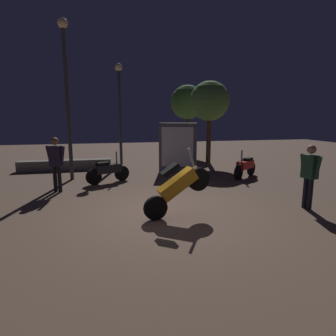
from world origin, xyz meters
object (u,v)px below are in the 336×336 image
Objects in this scene: person_bystander_far at (310,171)px; motorcycle_orange_foreground at (177,186)px; motorcycle_red_parked_left at (245,166)px; streetlamp_far at (120,101)px; kiosk_billboard at (178,147)px; person_rider_beside at (56,160)px; streetlamp_near at (66,82)px; motorcycle_black_parked_right at (108,171)px.

motorcycle_orange_foreground is at bearing 170.83° from person_bystander_far.
streetlamp_far is at bearing -78.79° from motorcycle_red_parked_left.
motorcycle_red_parked_left is 0.85× the size of person_bystander_far.
kiosk_billboard reaches higher than motorcycle_orange_foreground.
motorcycle_red_parked_left is at bearing 35.13° from motorcycle_orange_foreground.
person_rider_beside is 0.30× the size of streetlamp_near.
person_bystander_far is at bearing -64.23° from motorcycle_black_parked_right.
motorcycle_black_parked_right is 0.90× the size of person_rider_beside.
motorcycle_orange_foreground is 0.96× the size of person_rider_beside.
streetlamp_near is at bearing 123.02° from motorcycle_black_parked_right.
streetlamp_near reaches higher than motorcycle_black_parked_right.
kiosk_billboard is (3.01, 1.51, 0.61)m from motorcycle_black_parked_right.
streetlamp_far is at bearing -179.44° from person_rider_beside.
streetlamp_near is (0.24, 1.82, 2.54)m from person_rider_beside.
streetlamp_far is (2.29, 4.86, 2.06)m from person_rider_beside.
kiosk_billboard is (-2.25, 1.81, 0.61)m from motorcycle_red_parked_left.
streetlamp_far reaches higher than motorcycle_red_parked_left.
motorcycle_red_parked_left is 2.95m from kiosk_billboard.
streetlamp_near is at bearing 134.94° from person_bystander_far.
motorcycle_red_parked_left is 5.27m from motorcycle_black_parked_right.
streetlamp_near is 3.70m from streetlamp_far.
motorcycle_orange_foreground is 1.00× the size of person_bystander_far.
streetlamp_near is at bearing -161.78° from person_rider_beside.
person_rider_beside is at bearing -97.57° from streetlamp_near.
motorcycle_orange_foreground is 1.18× the size of motorcycle_red_parked_left.
motorcycle_orange_foreground is 5.25m from motorcycle_red_parked_left.
motorcycle_black_parked_right is (-5.26, 0.30, 0.00)m from motorcycle_red_parked_left.
streetlamp_near is 2.73× the size of kiosk_billboard.
person_bystander_far is 8.44m from streetlamp_near.
streetlamp_near is at bearing -123.93° from streetlamp_far.
streetlamp_near is (-6.29, 5.00, 2.59)m from person_bystander_far.
kiosk_billboard is at bearing 144.05° from person_rider_beside.
streetlamp_far reaches higher than kiosk_billboard.
kiosk_billboard is (-1.95, 5.65, 0.07)m from person_bystander_far.
streetlamp_far reaches higher than motorcycle_orange_foreground.
kiosk_billboard is at bearing 2.29° from motorcycle_black_parked_right.
motorcycle_orange_foreground is 6.30m from streetlamp_near.
motorcycle_red_parked_left is 0.24× the size of streetlamp_near.
streetlamp_near is at bearing -46.00° from motorcycle_red_parked_left.
person_rider_beside is at bearing 49.22° from kiosk_billboard.
person_rider_beside is at bearing -115.22° from streetlamp_far.
person_rider_beside is 7.27m from person_bystander_far.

